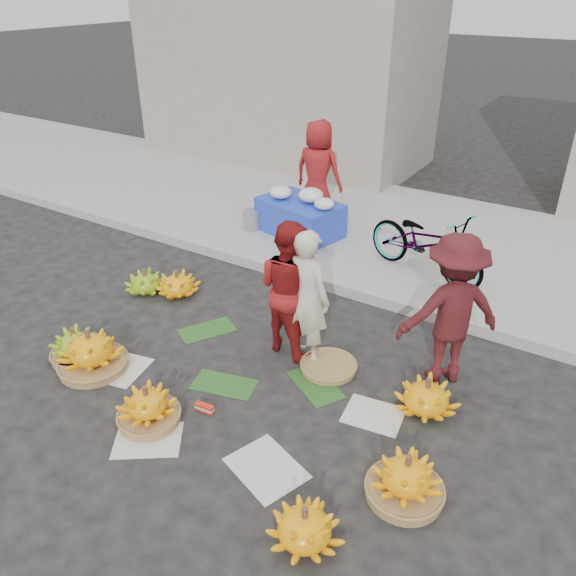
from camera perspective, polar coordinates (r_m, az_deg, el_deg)
The scene contains 23 objects.
ground at distance 5.99m, azimuth -4.55°, elevation -9.06°, with size 80.00×80.00×0.00m, color black.
curb at distance 7.52m, azimuth 5.34°, elevation 0.24°, with size 40.00×0.25×0.15m, color #989590.
sidewalk at distance 9.27m, azimuth 11.35°, elevation 5.48°, with size 40.00×4.00×0.12m, color #989590.
building_left at distance 13.02m, azimuth -0.15°, elevation 21.70°, with size 6.00×3.00×4.00m, color gray.
newspaper_scatter at distance 5.53m, azimuth -9.57°, elevation -13.30°, with size 3.20×1.80×0.00m, color silver, non-canonical shape.
banana_leaves at distance 6.16m, azimuth -4.21°, elevation -7.76°, with size 2.00×1.00×0.00m, color #1E4D19, non-canonical shape.
banana_bunch_0 at distance 6.33m, azimuth -19.38°, elevation -6.17°, with size 0.78×0.78×0.49m.
banana_bunch_1 at distance 6.57m, azimuth -20.76°, elevation -5.56°, with size 0.60×0.60×0.40m.
banana_bunch_2 at distance 5.52m, azimuth -14.05°, elevation -11.67°, with size 0.65×0.65×0.41m.
banana_bunch_3 at distance 4.48m, azimuth 1.69°, elevation -23.09°, with size 0.73×0.73×0.36m.
banana_bunch_4 at distance 4.82m, azimuth 11.89°, elevation -18.47°, with size 0.62×0.62×0.44m.
banana_bunch_5 at distance 5.64m, azimuth 13.88°, elevation -10.67°, with size 0.69×0.69×0.38m.
banana_bunch_6 at distance 7.66m, azimuth -14.26°, elevation 0.56°, with size 0.61×0.61×0.34m.
banana_bunch_7 at distance 7.50m, azimuth -11.18°, elevation 0.38°, with size 0.63×0.63×0.36m.
basket_spare at distance 6.08m, azimuth 4.15°, elevation -7.96°, with size 0.59×0.59×0.07m, color olive.
incense_stack at distance 5.60m, azimuth -8.47°, elevation -11.98°, with size 0.19×0.06×0.08m, color red.
vendor_cream at distance 5.87m, azimuth 2.01°, elevation -0.91°, with size 0.55×0.36×1.52m, color beige.
vendor_red at distance 6.01m, azimuth 0.10°, elevation 0.02°, with size 0.75×0.58×1.54m, color maroon.
man_striped at distance 5.75m, azimuth 16.23°, elevation -2.23°, with size 1.05×0.61×1.63m, color maroon.
flower_table at distance 8.83m, azimuth 1.27°, elevation 7.42°, with size 1.42×1.08×0.74m.
grey_bucket at distance 9.07m, azimuth -3.68°, elevation 6.95°, with size 0.28×0.28×0.31m, color slate.
flower_vendor at distance 9.21m, azimuth 3.06°, elevation 11.73°, with size 0.80×0.52×1.64m, color maroon.
bicycle at distance 7.71m, azimuth 13.86°, elevation 4.50°, with size 1.78×0.62×0.94m, color gray.
Camera 1 is at (2.89, -3.72, 3.70)m, focal length 35.00 mm.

